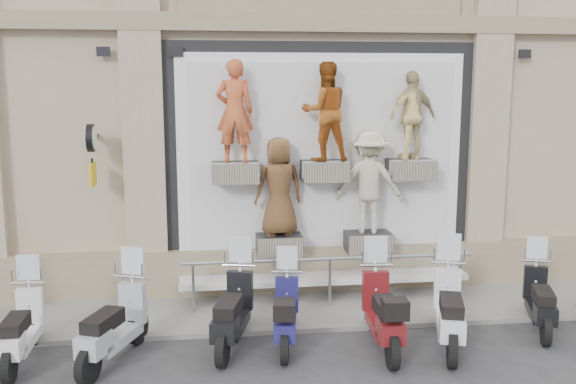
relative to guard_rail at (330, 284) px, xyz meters
name	(u,v)px	position (x,y,z in m)	size (l,w,h in m)	color
ground	(356,359)	(0.00, -2.00, -0.47)	(90.00, 90.00, 0.00)	#313134
sidewalk	(328,305)	(0.00, 0.10, -0.43)	(16.00, 2.20, 0.08)	gray
shop_vitrine	(327,166)	(0.07, 0.74, 1.92)	(5.60, 0.95, 4.30)	black
guard_rail	(330,284)	(0.00, 0.00, 0.00)	(5.06, 0.10, 0.93)	#9EA0A5
clock_sign_bracket	(92,147)	(-3.90, 0.47, 2.34)	(0.10, 0.80, 1.02)	black
scooter_b	(20,315)	(-4.62, -1.54, 0.23)	(0.50, 1.72, 1.40)	silver
scooter_c	(113,311)	(-3.36, -1.68, 0.29)	(0.54, 1.85, 1.50)	#959BA1
scooter_d	(232,297)	(-1.71, -1.35, 0.30)	(0.55, 1.87, 1.52)	black
scooter_e	(286,301)	(-0.93, -1.42, 0.22)	(0.49, 1.70, 1.38)	#1B1855
scooter_f	(383,298)	(0.45, -1.68, 0.30)	(0.55, 1.90, 1.54)	#5B0F12
scooter_g	(450,296)	(1.44, -1.76, 0.32)	(0.56, 1.93, 1.57)	silver
scooter_h	(541,288)	(3.09, -1.31, 0.22)	(0.50, 1.70, 1.38)	black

